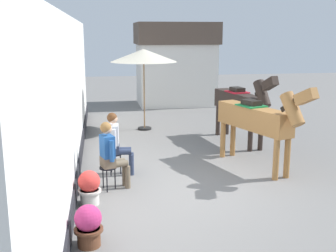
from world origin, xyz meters
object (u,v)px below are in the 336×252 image
Objects in this scene: saddled_horse_near at (257,119)px; saddled_horse_far at (241,103)px; flower_planter_near at (88,225)px; cafe_parasol at (144,56)px; seated_visitor_near at (111,152)px; flower_planter_middle at (89,187)px; seated_visitor_far at (117,140)px.

saddled_horse_far is (0.37, 2.25, 0.00)m from saddled_horse_near.
flower_planter_near is 0.25× the size of cafe_parasol.
cafe_parasol is (1.62, 7.56, 2.03)m from flower_planter_near.
saddled_horse_far reaches higher than seated_visitor_near.
seated_visitor_near is 2.17× the size of flower_planter_middle.
seated_visitor_far is 3.28m from flower_planter_near.
seated_visitor_far is 0.54× the size of cafe_parasol.
flower_planter_middle is (-4.13, -3.81, -0.82)m from saddled_horse_far.
flower_planter_near is at bearing -99.80° from seated_visitor_far.
saddled_horse_far is 6.83m from flower_planter_near.
cafe_parasol is at bearing 115.58° from saddled_horse_near.
seated_visitor_far is at bearing 178.78° from saddled_horse_near.
flower_planter_middle is (-0.02, 1.58, 0.00)m from flower_planter_near.
flower_planter_middle is at bearing -109.33° from seated_visitor_far.
saddled_horse_near is 4.95m from flower_planter_near.
seated_visitor_near is at bearing -140.07° from saddled_horse_far.
saddled_horse_near is at bearing -1.22° from seated_visitor_far.
saddled_horse_far is at bearing 31.50° from seated_visitor_far.
seated_visitor_far is 2.17× the size of flower_planter_near.
flower_planter_near is (-0.40, -2.28, -0.44)m from seated_visitor_near.
saddled_horse_far is 4.64× the size of flower_planter_middle.
seated_visitor_far is at bearing -148.50° from saddled_horse_far.
saddled_horse_near and saddled_horse_far have the same top height.
seated_visitor_near is 0.48× the size of saddled_horse_near.
saddled_horse_near is (3.19, -0.07, 0.38)m from seated_visitor_far.
flower_planter_middle is 0.25× the size of cafe_parasol.
cafe_parasol is (1.07, 4.35, 1.59)m from seated_visitor_far.
seated_visitor_far reaches higher than flower_planter_middle.
flower_planter_near is at bearing -99.96° from seated_visitor_near.
cafe_parasol is at bearing 77.87° from flower_planter_near.
saddled_horse_near is at bearing 22.56° from flower_planter_middle.
seated_visitor_far is at bearing 80.59° from seated_visitor_near.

